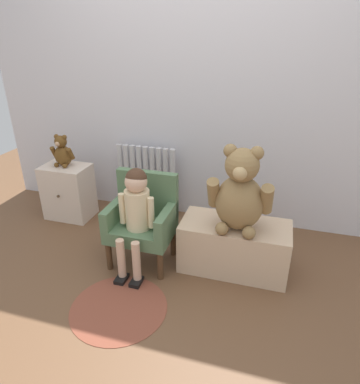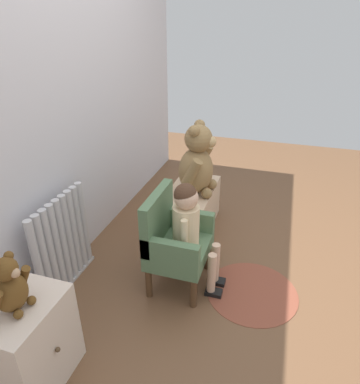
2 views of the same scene
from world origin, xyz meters
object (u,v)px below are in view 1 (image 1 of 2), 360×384
object	(u,v)px
small_dresser	(69,192)
large_teddy_bear	(240,194)
radiator	(147,181)
child_armchair	(143,218)
low_bench	(234,246)
small_teddy_bear	(62,152)
child_figure	(136,206)
floor_rug	(119,308)

from	to	relation	value
small_dresser	large_teddy_bear	distance (m)	1.65
radiator	large_teddy_bear	xyz separation A→B (m)	(0.91, -0.65, 0.29)
small_dresser	child_armchair	world-z (taller)	child_armchair
small_dresser	low_bench	size ratio (longest dim) A/B	0.65
small_teddy_bear	large_teddy_bear	bearing A→B (deg)	-14.37
small_dresser	radiator	bearing A→B (deg)	21.56
large_teddy_bear	small_teddy_bear	xyz separation A→B (m)	(-1.57, 0.40, -0.00)
child_figure	floor_rug	size ratio (longest dim) A/B	1.25
low_bench	small_teddy_bear	distance (m)	1.65
small_dresser	small_teddy_bear	bearing A→B (deg)	126.05
small_teddy_bear	floor_rug	bearing A→B (deg)	-45.57
radiator	child_figure	size ratio (longest dim) A/B	0.86
radiator	floor_rug	size ratio (longest dim) A/B	1.07
low_bench	small_teddy_bear	world-z (taller)	small_teddy_bear
radiator	large_teddy_bear	distance (m)	1.15
radiator	low_bench	world-z (taller)	radiator
radiator	floor_rug	xyz separation A→B (m)	(0.28, -1.21, -0.32)
floor_rug	child_armchair	bearing A→B (deg)	94.18
child_armchair	large_teddy_bear	size ratio (longest dim) A/B	1.15
child_armchair	large_teddy_bear	xyz separation A→B (m)	(0.67, 0.03, 0.27)
child_armchair	low_bench	size ratio (longest dim) A/B	0.89
child_armchair	small_teddy_bear	xyz separation A→B (m)	(-0.90, 0.43, 0.27)
child_figure	large_teddy_bear	size ratio (longest dim) A/B	1.31
large_teddy_bear	floor_rug	size ratio (longest dim) A/B	0.96
small_dresser	floor_rug	xyz separation A→B (m)	(0.93, -0.95, -0.24)
radiator	child_figure	bearing A→B (deg)	-72.99
large_teddy_bear	floor_rug	xyz separation A→B (m)	(-0.63, -0.56, -0.61)
child_figure	floor_rug	distance (m)	0.65
small_dresser	large_teddy_bear	bearing A→B (deg)	-14.01
child_armchair	radiator	bearing A→B (deg)	109.52
small_teddy_bear	small_dresser	bearing A→B (deg)	-53.95
small_dresser	low_bench	bearing A→B (deg)	-12.49
floor_rug	radiator	bearing A→B (deg)	102.98
low_bench	floor_rug	xyz separation A→B (m)	(-0.61, -0.61, -0.18)
child_armchair	large_teddy_bear	bearing A→B (deg)	2.32
floor_rug	small_dresser	bearing A→B (deg)	134.53
child_figure	radiator	bearing A→B (deg)	107.01
floor_rug	large_teddy_bear	bearing A→B (deg)	41.69
small_teddy_bear	floor_rug	world-z (taller)	small_teddy_bear
radiator	large_teddy_bear	world-z (taller)	large_teddy_bear
low_bench	large_teddy_bear	distance (m)	0.43
child_figure	small_teddy_bear	size ratio (longest dim) A/B	2.71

